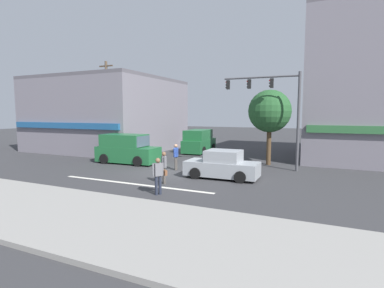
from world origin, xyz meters
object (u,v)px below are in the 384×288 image
van_crossing_rightbound (199,142)px  sedan_waiting_far (222,166)px  street_tree (270,111)px  pedestrian_mid_crossing (164,165)px  pedestrian_far_side (176,155)px  utility_pole_near_left (107,107)px  van_parked_curbside (127,149)px  utility_pole_far_right (321,109)px  pedestrian_foreground_with_bag (159,174)px  traffic_light_mast (277,103)px

van_crossing_rightbound → sedan_waiting_far: bearing=-59.9°
street_tree → pedestrian_mid_crossing: size_ratio=3.16×
pedestrian_mid_crossing → pedestrian_far_side: 3.74m
utility_pole_near_left → van_parked_curbside: size_ratio=1.74×
utility_pole_far_right → sedan_waiting_far: bearing=-125.0°
street_tree → van_parked_curbside: bearing=-159.4°
street_tree → utility_pole_near_left: utility_pole_near_left is taller
street_tree → pedestrian_far_side: size_ratio=3.16×
van_parked_curbside → pedestrian_far_side: van_parked_curbside is taller
street_tree → utility_pole_near_left: bearing=-177.6°
van_parked_curbside → pedestrian_foreground_with_bag: van_parked_curbside is taller
utility_pole_near_left → traffic_light_mast: 14.65m
pedestrian_far_side → utility_pole_near_left: bearing=156.1°
street_tree → traffic_light_mast: 1.90m
sedan_waiting_far → utility_pole_far_right: bearing=55.0°
utility_pole_far_right → pedestrian_far_side: bearing=-144.7°
pedestrian_foreground_with_bag → utility_pole_near_left: bearing=139.0°
street_tree → van_crossing_rightbound: 8.73m
van_crossing_rightbound → pedestrian_mid_crossing: van_crossing_rightbound is taller
street_tree → pedestrian_foreground_with_bag: 10.83m
traffic_light_mast → pedestrian_mid_crossing: bearing=-125.9°
utility_pole_far_right → pedestrian_foreground_with_bag: utility_pole_far_right is taller
traffic_light_mast → pedestrian_mid_crossing: traffic_light_mast is taller
utility_pole_far_right → sedan_waiting_far: (-4.84, -6.92, -3.21)m
utility_pole_far_right → street_tree: bearing=-157.1°
van_crossing_rightbound → pedestrian_far_side: (2.13, -8.64, -0.06)m
street_tree → traffic_light_mast: (0.76, -1.66, 0.53)m
utility_pole_near_left → pedestrian_far_side: size_ratio=4.84×
utility_pole_far_right → traffic_light_mast: 3.97m
van_parked_curbside → sedan_waiting_far: bearing=-13.5°
utility_pole_near_left → pedestrian_foreground_with_bag: size_ratio=4.84×
van_parked_curbside → pedestrian_far_side: (4.54, -0.90, -0.06)m
traffic_light_mast → van_parked_curbside: bearing=-169.4°
utility_pole_far_right → van_parked_curbside: (-12.86, -4.99, -2.92)m
pedestrian_foreground_with_bag → pedestrian_mid_crossing: 2.15m
utility_pole_near_left → pedestrian_foreground_with_bag: bearing=-41.0°
utility_pole_near_left → pedestrian_foreground_with_bag: utility_pole_near_left is taller
van_crossing_rightbound → pedestrian_foreground_with_bag: bearing=-73.6°
van_parked_curbside → pedestrian_far_side: size_ratio=2.79×
utility_pole_near_left → pedestrian_mid_crossing: size_ratio=4.84×
sedan_waiting_far → utility_pole_near_left: bearing=158.1°
traffic_light_mast → van_crossing_rightbound: bearing=143.8°
street_tree → pedestrian_foreground_with_bag: street_tree is taller
utility_pole_near_left → traffic_light_mast: (14.61, -1.07, 0.11)m
utility_pole_near_left → pedestrian_far_side: utility_pole_near_left is taller
utility_pole_near_left → van_crossing_rightbound: 8.78m
utility_pole_near_left → van_crossing_rightbound: size_ratio=1.72×
street_tree → traffic_light_mast: bearing=-65.4°
sedan_waiting_far → pedestrian_foreground_with_bag: (-1.45, -4.49, 0.24)m
van_parked_curbside → utility_pole_near_left: bearing=144.8°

